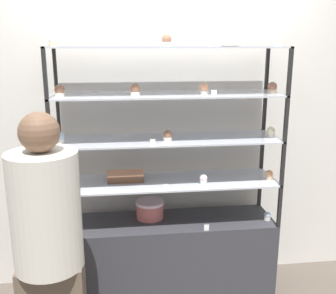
# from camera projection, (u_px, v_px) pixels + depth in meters

# --- Properties ---
(back_wall) EXTENTS (8.00, 0.05, 2.60)m
(back_wall) POSITION_uv_depth(u_px,v_px,m) (162.00, 126.00, 3.13)
(back_wall) COLOR silver
(back_wall) RESTS_ON ground_plane
(display_base) EXTENTS (1.58, 0.43, 0.65)m
(display_base) POSITION_uv_depth(u_px,v_px,m) (168.00, 259.00, 3.03)
(display_base) COLOR #333338
(display_base) RESTS_ON ground_plane
(display_riser_lower) EXTENTS (1.58, 0.43, 0.32)m
(display_riser_lower) POSITION_uv_depth(u_px,v_px,m) (168.00, 183.00, 2.87)
(display_riser_lower) COLOR black
(display_riser_lower) RESTS_ON display_base
(display_riser_middle) EXTENTS (1.58, 0.43, 0.32)m
(display_riser_middle) POSITION_uv_depth(u_px,v_px,m) (168.00, 141.00, 2.79)
(display_riser_middle) COLOR black
(display_riser_middle) RESTS_ON display_riser_lower
(display_riser_upper) EXTENTS (1.58, 0.43, 0.32)m
(display_riser_upper) POSITION_uv_depth(u_px,v_px,m) (168.00, 96.00, 2.71)
(display_riser_upper) COLOR black
(display_riser_upper) RESTS_ON display_riser_middle
(display_riser_top) EXTENTS (1.58, 0.43, 0.32)m
(display_riser_top) POSITION_uv_depth(u_px,v_px,m) (168.00, 49.00, 2.63)
(display_riser_top) COLOR black
(display_riser_top) RESTS_ON display_riser_upper
(layer_cake_centerpiece) EXTENTS (0.21, 0.21, 0.14)m
(layer_cake_centerpiece) POSITION_uv_depth(u_px,v_px,m) (150.00, 209.00, 2.98)
(layer_cake_centerpiece) COLOR #C66660
(layer_cake_centerpiece) RESTS_ON display_base
(sheet_cake_frosted) EXTENTS (0.26, 0.15, 0.06)m
(sheet_cake_frosted) POSITION_uv_depth(u_px,v_px,m) (125.00, 176.00, 2.87)
(sheet_cake_frosted) COLOR brown
(sheet_cake_frosted) RESTS_ON display_riser_lower
(cupcake_0) EXTENTS (0.05, 0.05, 0.06)m
(cupcake_0) POSITION_uv_depth(u_px,v_px,m) (64.00, 228.00, 2.75)
(cupcake_0) COLOR #CCB28C
(cupcake_0) RESTS_ON display_base
(cupcake_1) EXTENTS (0.05, 0.05, 0.06)m
(cupcake_1) POSITION_uv_depth(u_px,v_px,m) (267.00, 216.00, 2.95)
(cupcake_1) COLOR white
(cupcake_1) RESTS_ON display_base
(price_tag_0) EXTENTS (0.04, 0.00, 0.04)m
(price_tag_0) POSITION_uv_depth(u_px,v_px,m) (206.00, 228.00, 2.78)
(price_tag_0) COLOR white
(price_tag_0) RESTS_ON display_base
(cupcake_2) EXTENTS (0.06, 0.06, 0.07)m
(cupcake_2) POSITION_uv_depth(u_px,v_px,m) (63.00, 182.00, 2.74)
(cupcake_2) COLOR beige
(cupcake_2) RESTS_ON display_riser_lower
(cupcake_3) EXTENTS (0.06, 0.06, 0.07)m
(cupcake_3) POSITION_uv_depth(u_px,v_px,m) (203.00, 179.00, 2.79)
(cupcake_3) COLOR white
(cupcake_3) RESTS_ON display_riser_lower
(cupcake_4) EXTENTS (0.06, 0.06, 0.07)m
(cupcake_4) POSITION_uv_depth(u_px,v_px,m) (269.00, 175.00, 2.88)
(cupcake_4) COLOR #CCB28C
(cupcake_4) RESTS_ON display_riser_lower
(price_tag_1) EXTENTS (0.04, 0.00, 0.04)m
(price_tag_1) POSITION_uv_depth(u_px,v_px,m) (166.00, 187.00, 2.67)
(price_tag_1) COLOR white
(price_tag_1) RESTS_ON display_riser_lower
(cupcake_5) EXTENTS (0.06, 0.06, 0.08)m
(cupcake_5) POSITION_uv_depth(u_px,v_px,m) (60.00, 138.00, 2.64)
(cupcake_5) COLOR white
(cupcake_5) RESTS_ON display_riser_middle
(cupcake_6) EXTENTS (0.06, 0.06, 0.08)m
(cupcake_6) POSITION_uv_depth(u_px,v_px,m) (168.00, 136.00, 2.71)
(cupcake_6) COLOR beige
(cupcake_6) RESTS_ON display_riser_middle
(cupcake_7) EXTENTS (0.06, 0.06, 0.08)m
(cupcake_7) POSITION_uv_depth(u_px,v_px,m) (271.00, 132.00, 2.82)
(cupcake_7) COLOR beige
(cupcake_7) RESTS_ON display_riser_middle
(price_tag_2) EXTENTS (0.04, 0.00, 0.04)m
(price_tag_2) POSITION_uv_depth(u_px,v_px,m) (153.00, 142.00, 2.58)
(price_tag_2) COLOR white
(price_tag_2) RESTS_ON display_riser_middle
(cupcake_8) EXTENTS (0.07, 0.07, 0.08)m
(cupcake_8) POSITION_uv_depth(u_px,v_px,m) (60.00, 91.00, 2.55)
(cupcake_8) COLOR beige
(cupcake_8) RESTS_ON display_riser_upper
(cupcake_9) EXTENTS (0.07, 0.07, 0.08)m
(cupcake_9) POSITION_uv_depth(u_px,v_px,m) (135.00, 90.00, 2.61)
(cupcake_9) COLOR beige
(cupcake_9) RESTS_ON display_riser_upper
(cupcake_10) EXTENTS (0.07, 0.07, 0.08)m
(cupcake_10) POSITION_uv_depth(u_px,v_px,m) (204.00, 89.00, 2.68)
(cupcake_10) COLOR beige
(cupcake_10) RESTS_ON display_riser_upper
(cupcake_11) EXTENTS (0.07, 0.07, 0.08)m
(cupcake_11) POSITION_uv_depth(u_px,v_px,m) (272.00, 88.00, 2.74)
(cupcake_11) COLOR #CCB28C
(cupcake_11) RESTS_ON display_riser_upper
(price_tag_3) EXTENTS (0.04, 0.00, 0.04)m
(price_tag_3) POSITION_uv_depth(u_px,v_px,m) (214.00, 93.00, 2.55)
(price_tag_3) COLOR white
(price_tag_3) RESTS_ON display_riser_upper
(cupcake_12) EXTENTS (0.06, 0.06, 0.08)m
(cupcake_12) POSITION_uv_depth(u_px,v_px,m) (54.00, 40.00, 2.48)
(cupcake_12) COLOR #CCB28C
(cupcake_12) RESTS_ON display_riser_top
(cupcake_13) EXTENTS (0.06, 0.06, 0.08)m
(cupcake_13) POSITION_uv_depth(u_px,v_px,m) (167.00, 41.00, 2.58)
(cupcake_13) COLOR white
(cupcake_13) RESTS_ON display_riser_top
(cupcake_14) EXTENTS (0.06, 0.06, 0.08)m
(cupcake_14) POSITION_uv_depth(u_px,v_px,m) (278.00, 41.00, 2.62)
(cupcake_14) COLOR beige
(cupcake_14) RESTS_ON display_riser_top
(price_tag_4) EXTENTS (0.04, 0.00, 0.04)m
(price_tag_4) POSITION_uv_depth(u_px,v_px,m) (211.00, 43.00, 2.47)
(price_tag_4) COLOR white
(price_tag_4) RESTS_ON display_riser_top
(donut_glazed) EXTENTS (0.15, 0.15, 0.04)m
(donut_glazed) POSITION_uv_depth(u_px,v_px,m) (230.00, 43.00, 2.74)
(donut_glazed) COLOR #EFE5CC
(donut_glazed) RESTS_ON display_riser_top
(customer_figure) EXTENTS (0.37, 0.37, 1.60)m
(customer_figure) POSITION_uv_depth(u_px,v_px,m) (49.00, 247.00, 2.14)
(customer_figure) COLOR brown
(customer_figure) RESTS_ON ground_plane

